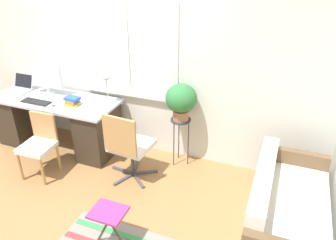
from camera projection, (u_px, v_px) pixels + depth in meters
ground_plane at (98, 170)px, 4.36m from camera, size 14.00×14.00×0.00m
wall_back_with_window at (120, 55)px, 4.40m from camera, size 9.00×0.12×2.70m
desk at (58, 121)px, 4.75m from camera, size 1.84×0.72×0.75m
laptop at (20, 87)px, 4.83m from camera, size 0.33×0.31×0.23m
monitor at (47, 78)px, 4.62m from camera, size 0.51×0.16×0.46m
keyboard at (36, 102)px, 4.48m from camera, size 0.42×0.14×0.02m
mouse at (53, 105)px, 4.37m from camera, size 0.04×0.06×0.03m
desk_lamp at (106, 82)px, 4.33m from camera, size 0.13×0.13×0.41m
book_stack at (72, 101)px, 4.39m from camera, size 0.21×0.18×0.11m
desk_chair_wooden at (39, 143)px, 4.13m from camera, size 0.41×0.42×0.81m
office_chair_swivel at (128, 145)px, 3.99m from camera, size 0.60×0.62×0.95m
couch_loveseat at (284, 215)px, 3.26m from camera, size 0.72×1.48×0.76m
plant_stand at (181, 125)px, 4.26m from camera, size 0.26×0.26×0.67m
potted_plant at (181, 100)px, 4.09m from camera, size 0.40×0.40×0.48m
folding_stool at (109, 216)px, 3.09m from camera, size 0.34×0.28×0.45m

